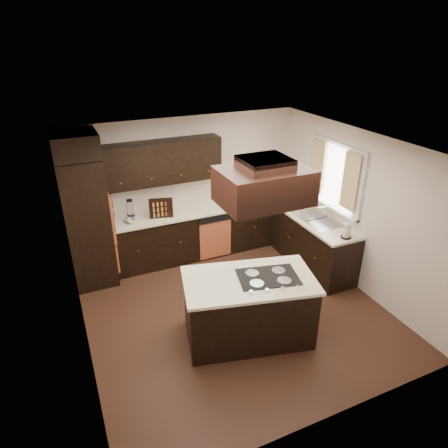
{
  "coord_description": "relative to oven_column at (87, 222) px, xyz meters",
  "views": [
    {
      "loc": [
        -2.1,
        -4.36,
        3.81
      ],
      "look_at": [
        0.1,
        0.6,
        1.15
      ],
      "focal_mm": 32.0,
      "sensor_mm": 36.0,
      "label": 1
    }
  ],
  "objects": [
    {
      "name": "wall_left",
      "position": [
        -0.33,
        -1.71,
        0.19
      ],
      "size": [
        0.02,
        4.2,
        2.5
      ],
      "primitive_type": "cube",
      "color": "beige",
      "rests_on": "ground"
    },
    {
      "name": "curtain_right",
      "position": [
        3.79,
        -0.74,
        0.64
      ],
      "size": [
        0.02,
        0.34,
        0.9
      ],
      "primitive_type": "cube",
      "color": "#F8EEB9",
      "rests_on": "wall_right"
    },
    {
      "name": "sink_rim",
      "position": [
        3.58,
        -1.16,
        -0.14
      ],
      "size": [
        0.52,
        0.84,
        0.01
      ],
      "primitive_type": "cube",
      "color": "silver",
      "rests_on": "countertop_right"
    },
    {
      "name": "paper_towel",
      "position": [
        3.58,
        -1.88,
        -0.02
      ],
      "size": [
        0.14,
        0.14,
        0.24
      ],
      "primitive_type": "cylinder",
      "rotation": [
        0.0,
        0.0,
        -0.28
      ],
      "color": "silver",
      "rests_on": "countertop_right"
    },
    {
      "name": "island",
      "position": [
        1.71,
        -2.28,
        -0.62
      ],
      "size": [
        1.79,
        1.24,
        0.88
      ],
      "primitive_type": "cube",
      "rotation": [
        0.0,
        0.0,
        -0.23
      ],
      "color": "black",
      "rests_on": "floor"
    },
    {
      "name": "oven_column",
      "position": [
        0.0,
        0.0,
        0.0
      ],
      "size": [
        0.65,
        0.75,
        2.12
      ],
      "primitive_type": "cube",
      "color": "black",
      "rests_on": "floor"
    },
    {
      "name": "wall_right",
      "position": [
        3.88,
        -1.71,
        0.19
      ],
      "size": [
        0.02,
        4.2,
        2.5
      ],
      "primitive_type": "cube",
      "color": "beige",
      "rests_on": "ground"
    },
    {
      "name": "blender_pitcher",
      "position": [
        0.7,
        0.06,
        0.09
      ],
      "size": [
        0.13,
        0.13,
        0.26
      ],
      "primitive_type": "cone",
      "color": "silver",
      "rests_on": "blender_base"
    },
    {
      "name": "wall_front",
      "position": [
        1.78,
        -3.81,
        0.19
      ],
      "size": [
        4.2,
        0.02,
        2.5
      ],
      "primitive_type": "cube",
      "color": "beige",
      "rests_on": "ground"
    },
    {
      "name": "base_cabinets_back",
      "position": [
        1.81,
        0.09,
        -0.62
      ],
      "size": [
        2.93,
        0.6,
        0.88
      ],
      "primitive_type": "cube",
      "color": "black",
      "rests_on": "floor"
    },
    {
      "name": "ceiling",
      "position": [
        1.78,
        -1.71,
        1.45
      ],
      "size": [
        4.2,
        4.2,
        0.02
      ],
      "primitive_type": "cube",
      "color": "silver",
      "rests_on": "ground"
    },
    {
      "name": "base_cabinets_right",
      "position": [
        3.58,
        -0.8,
        -0.62
      ],
      "size": [
        0.6,
        2.4,
        0.88
      ],
      "primitive_type": "cube",
      "color": "black",
      "rests_on": "floor"
    },
    {
      "name": "floor",
      "position": [
        1.78,
        -1.71,
        -1.07
      ],
      "size": [
        4.2,
        4.2,
        0.02
      ],
      "primitive_type": "cube",
      "color": "#502E1F",
      "rests_on": "ground"
    },
    {
      "name": "wall_oven_face",
      "position": [
        0.35,
        0.0,
        0.06
      ],
      "size": [
        0.05,
        0.62,
        0.78
      ],
      "primitive_type": "cube",
      "color": "#D1633C",
      "rests_on": "oven_column"
    },
    {
      "name": "dishwasher_front",
      "position": [
        2.1,
        -0.2,
        -0.66
      ],
      "size": [
        0.6,
        0.05,
        0.72
      ],
      "primitive_type": "cube",
      "color": "#D1633C",
      "rests_on": "floor"
    },
    {
      "name": "upper_cabinets",
      "position": [
        1.34,
        0.23,
        0.75
      ],
      "size": [
        2.0,
        0.34,
        0.72
      ],
      "primitive_type": "cube",
      "color": "black",
      "rests_on": "wall_back"
    },
    {
      "name": "hood_duct",
      "position": [
        1.88,
        -2.25,
        1.38
      ],
      "size": [
        0.55,
        0.5,
        0.13
      ],
      "primitive_type": "cube",
      "color": "black",
      "rests_on": "ceiling"
    },
    {
      "name": "range_hood",
      "position": [
        1.88,
        -2.25,
        1.1
      ],
      "size": [
        1.05,
        0.72,
        0.42
      ],
      "primitive_type": "cube",
      "color": "black",
      "rests_on": "ceiling"
    },
    {
      "name": "spice_rack",
      "position": [
        1.2,
        0.01,
        0.02
      ],
      "size": [
        0.41,
        0.2,
        0.33
      ],
      "primitive_type": "cube",
      "rotation": [
        0.0,
        0.0,
        -0.27
      ],
      "color": "black",
      "rests_on": "countertop_back"
    },
    {
      "name": "window_frame",
      "position": [
        3.85,
        -1.16,
        0.59
      ],
      "size": [
        0.06,
        1.32,
        1.12
      ],
      "primitive_type": "cube",
      "color": "silver",
      "rests_on": "wall_right"
    },
    {
      "name": "wall_back",
      "position": [
        1.78,
        0.4,
        0.19
      ],
      "size": [
        4.2,
        0.02,
        2.5
      ],
      "primitive_type": "cube",
      "color": "beige",
      "rests_on": "ground"
    },
    {
      "name": "blender_base",
      "position": [
        0.7,
        0.06,
        -0.09
      ],
      "size": [
        0.15,
        0.15,
        0.1
      ],
      "primitive_type": "cylinder",
      "color": "silver",
      "rests_on": "countertop_back"
    },
    {
      "name": "island_top",
      "position": [
        1.71,
        -2.28,
        -0.16
      ],
      "size": [
        1.87,
        1.32,
        0.04
      ],
      "primitive_type": "cube",
      "rotation": [
        0.0,
        0.0,
        -0.23
      ],
      "color": "#EDE6C5",
      "rests_on": "island"
    },
    {
      "name": "countertop_right",
      "position": [
        3.56,
        -0.8,
        -0.16
      ],
      "size": [
        0.63,
        2.4,
        0.04
      ],
      "primitive_type": "cube",
      "color": "#EDE6C5",
      "rests_on": "base_cabinets_right"
    },
    {
      "name": "soap_bottle",
      "position": [
        3.48,
        -0.68,
        -0.03
      ],
      "size": [
        0.12,
        0.12,
        0.22
      ],
      "primitive_type": "imported",
      "rotation": [
        0.0,
        0.0,
        -0.22
      ],
      "color": "silver",
      "rests_on": "countertop_right"
    },
    {
      "name": "countertop_back",
      "position": [
        1.81,
        0.08,
        -0.16
      ],
      "size": [
        2.93,
        0.63,
        0.04
      ],
      "primitive_type": "cube",
      "color": "#EDE6C5",
      "rests_on": "base_cabinets_back"
    },
    {
      "name": "cooktop",
      "position": [
        1.95,
        -2.34,
        -0.13
      ],
      "size": [
        0.87,
        0.68,
        0.01
      ],
      "primitive_type": "cube",
      "rotation": [
        0.0,
        0.0,
        -0.23
      ],
      "color": "black",
      "rests_on": "island_top"
    },
    {
      "name": "mixing_bowl",
      "position": [
        0.72,
        0.02,
        -0.11
      ],
      "size": [
        0.3,
        0.3,
        0.06
      ],
      "primitive_type": "imported",
      "rotation": [
        0.0,
        0.0,
        0.19
      ],
      "color": "silver",
      "rests_on": "countertop_back"
    },
    {
      "name": "window_pane",
      "position": [
        3.87,
        -1.16,
        0.59
      ],
      "size": [
        0.0,
        1.2,
        1.0
      ],
      "primitive_type": "cube",
      "color": "white",
      "rests_on": "wall_right"
    },
    {
      "name": "curtain_left",
      "position": [
        3.79,
        -1.57,
        0.64
      ],
      "size": [
        0.02,
        0.34,
        0.9
      ],
      "primitive_type": "cube",
      "color": "#F8EEB9",
      "rests_on": "wall_right"
    }
  ]
}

